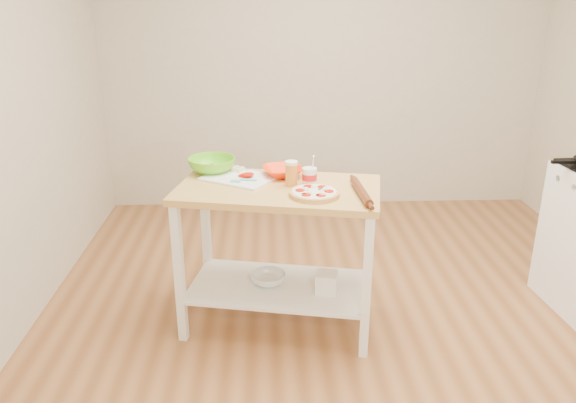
% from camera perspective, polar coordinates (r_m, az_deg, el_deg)
% --- Properties ---
extents(room_shell, '(4.04, 4.54, 2.74)m').
position_cam_1_polar(room_shell, '(3.01, 7.97, 8.87)').
color(room_shell, '#9C6539').
rests_on(room_shell, ground).
extents(prep_island, '(1.25, 0.84, 0.90)m').
position_cam_1_polar(prep_island, '(3.31, -0.97, -2.61)').
color(prep_island, tan).
rests_on(prep_island, ground).
extents(pizza, '(0.28, 0.28, 0.04)m').
position_cam_1_polar(pizza, '(3.07, 2.70, 0.88)').
color(pizza, tan).
rests_on(pizza, prep_island).
extents(cutting_board, '(0.50, 0.46, 0.04)m').
position_cam_1_polar(cutting_board, '(3.37, -4.95, 2.51)').
color(cutting_board, white).
rests_on(cutting_board, prep_island).
extents(spatula, '(0.16, 0.05, 0.01)m').
position_cam_1_polar(spatula, '(3.28, -4.66, 2.14)').
color(spatula, '#4EBFB6').
rests_on(spatula, cutting_board).
extents(knife, '(0.27, 0.10, 0.01)m').
position_cam_1_polar(knife, '(3.55, -6.50, 3.54)').
color(knife, silver).
rests_on(knife, cutting_board).
extents(orange_bowl, '(0.28, 0.28, 0.06)m').
position_cam_1_polar(orange_bowl, '(3.39, -0.56, 3.08)').
color(orange_bowl, '#FF3608').
rests_on(orange_bowl, prep_island).
extents(green_bowl, '(0.31, 0.31, 0.09)m').
position_cam_1_polar(green_bowl, '(3.50, -7.74, 3.70)').
color(green_bowl, '#63CB1E').
rests_on(green_bowl, prep_island).
extents(beer_pint, '(0.07, 0.07, 0.14)m').
position_cam_1_polar(beer_pint, '(3.21, 0.35, 2.88)').
color(beer_pint, orange).
rests_on(beer_pint, prep_island).
extents(yogurt_tub, '(0.09, 0.09, 0.18)m').
position_cam_1_polar(yogurt_tub, '(3.23, 2.20, 2.56)').
color(yogurt_tub, white).
rests_on(yogurt_tub, prep_island).
extents(rolling_pin, '(0.07, 0.40, 0.05)m').
position_cam_1_polar(rolling_pin, '(3.09, 7.45, 0.99)').
color(rolling_pin, '#602B15').
rests_on(rolling_pin, prep_island).
extents(shelf_glass_bowl, '(0.24, 0.24, 0.07)m').
position_cam_1_polar(shelf_glass_bowl, '(3.48, -2.03, -7.84)').
color(shelf_glass_bowl, silver).
rests_on(shelf_glass_bowl, prep_island).
extents(shelf_bin, '(0.14, 0.14, 0.12)m').
position_cam_1_polar(shelf_bin, '(3.39, 3.92, -8.21)').
color(shelf_bin, white).
rests_on(shelf_bin, prep_island).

